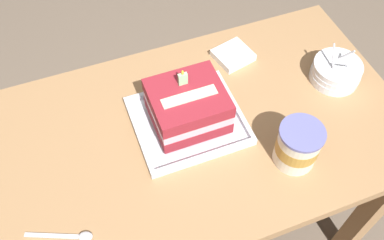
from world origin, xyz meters
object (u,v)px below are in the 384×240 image
(foil_tray, at_px, (188,122))
(napkin_pile, at_px, (233,55))
(ice_cream_tub, at_px, (298,145))
(serving_spoon_near_tray, at_px, (76,236))
(birthday_cake, at_px, (188,106))
(bowl_stack, at_px, (336,72))

(foil_tray, relative_size, napkin_pile, 2.31)
(ice_cream_tub, xyz_separation_m, napkin_pile, (0.00, 0.38, -0.05))
(foil_tray, height_order, serving_spoon_near_tray, foil_tray)
(foil_tray, bearing_deg, birthday_cake, 90.00)
(foil_tray, height_order, napkin_pile, foil_tray)
(ice_cream_tub, bearing_deg, serving_spoon_near_tray, -179.15)
(serving_spoon_near_tray, bearing_deg, birthday_cake, 30.70)
(ice_cream_tub, distance_m, serving_spoon_near_tray, 0.57)
(foil_tray, relative_size, serving_spoon_near_tray, 1.90)
(birthday_cake, bearing_deg, napkin_pile, 40.18)
(foil_tray, xyz_separation_m, bowl_stack, (0.46, -0.00, 0.02))
(birthday_cake, xyz_separation_m, napkin_pile, (0.22, 0.18, -0.07))
(birthday_cake, relative_size, napkin_pile, 1.51)
(serving_spoon_near_tray, bearing_deg, foil_tray, 30.70)
(foil_tray, height_order, bowl_stack, bowl_stack)
(serving_spoon_near_tray, distance_m, napkin_pile, 0.69)
(bowl_stack, bearing_deg, napkin_pile, 143.07)
(birthday_cake, bearing_deg, serving_spoon_near_tray, -149.30)
(serving_spoon_near_tray, relative_size, napkin_pile, 1.22)
(bowl_stack, relative_size, napkin_pile, 1.15)
(birthday_cake, distance_m, napkin_pile, 0.29)
(birthday_cake, relative_size, ice_cream_tub, 1.56)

